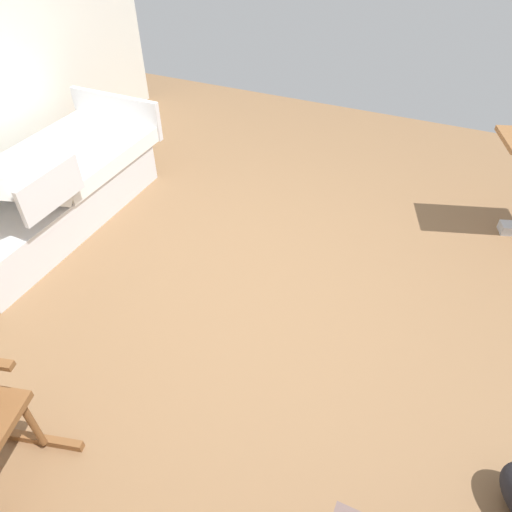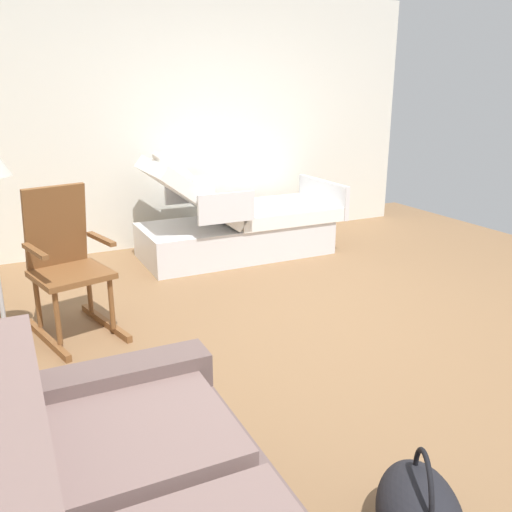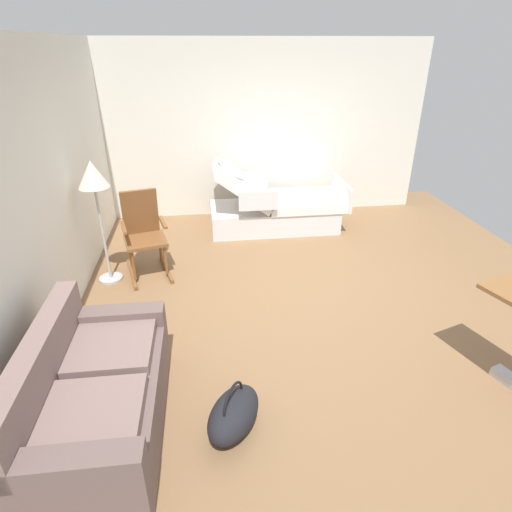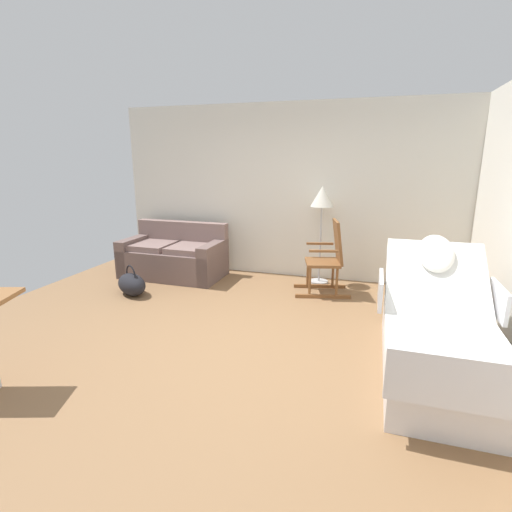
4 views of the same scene
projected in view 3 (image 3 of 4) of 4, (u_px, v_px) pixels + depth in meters
The scene contains 8 objects.
ground_plane at pixel (298, 292), 4.92m from camera, with size 6.67×6.67×0.00m, color olive.
back_wall at pixel (45, 190), 4.01m from camera, with size 5.54×0.10×2.70m, color silver.
side_wall at pixel (265, 131), 6.71m from camera, with size 0.10×5.18×2.70m, color silver.
hospital_bed at pixel (274, 208), 6.51m from camera, with size 1.05×2.06×1.15m.
couch at pixel (96, 399), 3.04m from camera, with size 1.61×0.87×0.85m.
rocking_chair at pixel (144, 234), 5.16m from camera, with size 0.85×0.64×1.05m.
floor_lamp at pixel (94, 183), 4.63m from camera, with size 0.34×0.34×1.48m.
duffel_bag at pixel (234, 414), 3.11m from camera, with size 0.64×0.57×0.43m.
Camera 3 is at (-4.09, 1.05, 2.61)m, focal length 29.42 mm.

